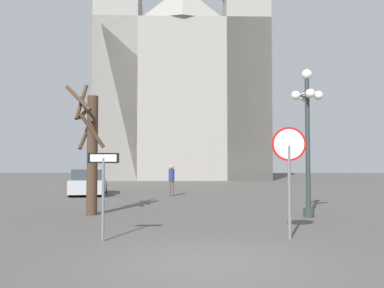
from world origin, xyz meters
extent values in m
plane|color=#514F4C|center=(0.00, 0.00, 0.00)|extent=(120.00, 120.00, 0.00)
cube|color=gray|center=(-2.01, 36.68, 8.30)|extent=(18.47, 10.83, 16.60)
pyramid|color=gray|center=(-1.84, 32.65, 18.35)|extent=(6.40, 2.27, 3.50)
cube|color=gray|center=(-8.64, 33.63, 9.68)|extent=(4.74, 4.74, 19.35)
cube|color=gray|center=(4.86, 34.21, 9.68)|extent=(4.74, 4.74, 19.35)
cylinder|color=slate|center=(2.07, 2.31, 1.14)|extent=(0.08, 0.08, 2.28)
cylinder|color=red|center=(2.07, 2.31, 2.33)|extent=(0.84, 0.08, 0.84)
cylinder|color=white|center=(2.07, 2.29, 2.33)|extent=(0.74, 0.04, 0.74)
cylinder|color=slate|center=(-2.45, 2.01, 0.99)|extent=(0.07, 0.07, 1.98)
cube|color=black|center=(-2.45, 2.01, 1.98)|extent=(0.75, 0.07, 0.25)
cube|color=white|center=(-2.45, 1.99, 1.98)|extent=(0.63, 0.04, 0.17)
cylinder|color=#2D3833|center=(3.60, 6.20, 2.37)|extent=(0.16, 0.16, 4.74)
cylinder|color=#2D3833|center=(3.60, 6.20, 0.15)|extent=(0.36, 0.36, 0.30)
sphere|color=white|center=(3.60, 6.20, 4.92)|extent=(0.35, 0.35, 0.35)
sphere|color=white|center=(3.99, 6.20, 4.19)|extent=(0.32, 0.32, 0.32)
cylinder|color=#2D3833|center=(3.79, 6.20, 4.19)|extent=(0.05, 0.39, 0.05)
sphere|color=white|center=(3.60, 6.59, 4.19)|extent=(0.32, 0.32, 0.32)
cylinder|color=#2D3833|center=(3.60, 6.39, 4.19)|extent=(0.39, 0.05, 0.05)
sphere|color=white|center=(3.21, 6.20, 4.19)|extent=(0.32, 0.32, 0.32)
cylinder|color=#2D3833|center=(3.40, 6.20, 4.19)|extent=(0.05, 0.39, 0.05)
sphere|color=white|center=(3.60, 5.81, 4.19)|extent=(0.32, 0.32, 0.32)
cylinder|color=#2D3833|center=(3.60, 6.00, 4.19)|extent=(0.39, 0.05, 0.05)
cylinder|color=#473323|center=(-3.98, 6.63, 2.13)|extent=(0.38, 0.38, 4.26)
cylinder|color=#473323|center=(-4.28, 6.78, 3.72)|extent=(0.45, 0.74, 0.64)
cylinder|color=#473323|center=(-3.88, 6.23, 2.97)|extent=(0.93, 0.34, 1.24)
cylinder|color=#473323|center=(-4.35, 6.11, 4.10)|extent=(1.18, 0.90, 1.04)
cylinder|color=#473323|center=(-4.40, 6.68, 4.06)|extent=(0.25, 0.98, 1.41)
cylinder|color=#473323|center=(-4.26, 6.74, 2.88)|extent=(0.40, 0.73, 1.13)
cylinder|color=#473323|center=(-4.13, 6.37, 3.74)|extent=(0.68, 0.49, 0.97)
cube|color=#B7B7BC|center=(-6.51, 15.31, 0.52)|extent=(2.65, 4.55, 0.74)
cube|color=#333D47|center=(-6.46, 15.10, 1.18)|extent=(2.11, 2.67, 0.58)
cylinder|color=black|center=(-7.61, 16.58, 0.32)|extent=(0.34, 0.67, 0.64)
cylinder|color=black|center=(-5.96, 16.90, 0.32)|extent=(0.34, 0.67, 0.64)
cylinder|color=black|center=(-7.05, 13.72, 0.32)|extent=(0.34, 0.67, 0.64)
cylinder|color=black|center=(-5.40, 14.05, 0.32)|extent=(0.34, 0.67, 0.64)
cylinder|color=#594C47|center=(-1.59, 14.42, 0.43)|extent=(0.12, 0.12, 0.86)
cylinder|color=#594C47|center=(-1.75, 14.40, 0.43)|extent=(0.12, 0.12, 0.86)
cylinder|color=navy|center=(-1.67, 14.41, 1.18)|extent=(0.32, 0.32, 0.64)
sphere|color=tan|center=(-1.67, 14.41, 1.61)|extent=(0.23, 0.23, 0.23)
camera|label=1|loc=(-0.16, -7.44, 1.89)|focal=36.93mm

